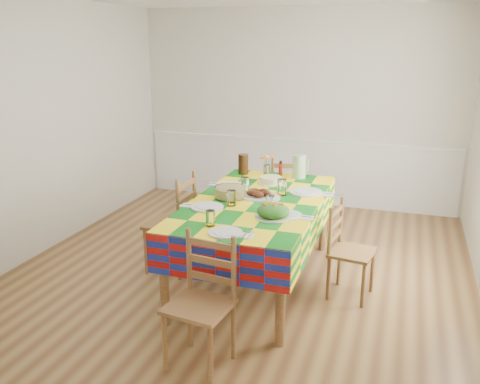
{
  "coord_description": "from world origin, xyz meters",
  "views": [
    {
      "loc": [
        1.48,
        -4.45,
        2.26
      ],
      "look_at": [
        0.02,
        -0.09,
        0.88
      ],
      "focal_mm": 38.0,
      "sensor_mm": 36.0,
      "label": 1
    }
  ],
  "objects_px": {
    "tea_pitcher": "(243,164)",
    "chair_right": "(348,251)",
    "chair_near": "(202,303)",
    "meat_platter": "(259,195)",
    "dining_table": "(256,210)",
    "chair_far": "(289,196)",
    "green_pitcher": "(299,166)",
    "chair_left": "(174,224)"
  },
  "relations": [
    {
      "from": "meat_platter",
      "to": "chair_right",
      "type": "bearing_deg",
      "value": -4.61
    },
    {
      "from": "chair_right",
      "to": "green_pitcher",
      "type": "bearing_deg",
      "value": 44.8
    },
    {
      "from": "chair_far",
      "to": "dining_table",
      "type": "bearing_deg",
      "value": 82.33
    },
    {
      "from": "green_pitcher",
      "to": "chair_near",
      "type": "distance_m",
      "value": 2.32
    },
    {
      "from": "dining_table",
      "to": "chair_near",
      "type": "bearing_deg",
      "value": -89.76
    },
    {
      "from": "meat_platter",
      "to": "tea_pitcher",
      "type": "xyz_separation_m",
      "value": [
        -0.42,
        0.8,
        0.08
      ]
    },
    {
      "from": "chair_near",
      "to": "chair_right",
      "type": "relative_size",
      "value": 1.1
    },
    {
      "from": "green_pitcher",
      "to": "chair_near",
      "type": "bearing_deg",
      "value": -95.06
    },
    {
      "from": "chair_near",
      "to": "chair_left",
      "type": "xyz_separation_m",
      "value": [
        -0.86,
        1.35,
        0.02
      ]
    },
    {
      "from": "chair_left",
      "to": "green_pitcher",
      "type": "bearing_deg",
      "value": 131.19
    },
    {
      "from": "tea_pitcher",
      "to": "chair_near",
      "type": "height_order",
      "value": "tea_pitcher"
    },
    {
      "from": "chair_left",
      "to": "dining_table",
      "type": "bearing_deg",
      "value": 90.52
    },
    {
      "from": "tea_pitcher",
      "to": "chair_left",
      "type": "distance_m",
      "value": 1.08
    },
    {
      "from": "dining_table",
      "to": "chair_left",
      "type": "relative_size",
      "value": 2.12
    },
    {
      "from": "dining_table",
      "to": "chair_far",
      "type": "distance_m",
      "value": 1.38
    },
    {
      "from": "dining_table",
      "to": "green_pitcher",
      "type": "relative_size",
      "value": 8.56
    },
    {
      "from": "green_pitcher",
      "to": "chair_far",
      "type": "xyz_separation_m",
      "value": [
        -0.2,
        0.44,
        -0.48
      ]
    },
    {
      "from": "chair_near",
      "to": "tea_pitcher",
      "type": "bearing_deg",
      "value": 107.88
    },
    {
      "from": "tea_pitcher",
      "to": "meat_platter",
      "type": "bearing_deg",
      "value": -62.47
    },
    {
      "from": "meat_platter",
      "to": "chair_near",
      "type": "relative_size",
      "value": 0.42
    },
    {
      "from": "dining_table",
      "to": "chair_near",
      "type": "relative_size",
      "value": 2.22
    },
    {
      "from": "green_pitcher",
      "to": "tea_pitcher",
      "type": "distance_m",
      "value": 0.62
    },
    {
      "from": "tea_pitcher",
      "to": "chair_right",
      "type": "distance_m",
      "value": 1.63
    },
    {
      "from": "dining_table",
      "to": "green_pitcher",
      "type": "xyz_separation_m",
      "value": [
        0.21,
        0.91,
        0.22
      ]
    },
    {
      "from": "chair_near",
      "to": "chair_right",
      "type": "height_order",
      "value": "chair_near"
    },
    {
      "from": "chair_right",
      "to": "dining_table",
      "type": "bearing_deg",
      "value": 99.33
    },
    {
      "from": "dining_table",
      "to": "chair_left",
      "type": "distance_m",
      "value": 0.89
    },
    {
      "from": "green_pitcher",
      "to": "chair_right",
      "type": "bearing_deg",
      "value": -54.11
    },
    {
      "from": "chair_near",
      "to": "chair_left",
      "type": "relative_size",
      "value": 0.95
    },
    {
      "from": "green_pitcher",
      "to": "chair_near",
      "type": "xyz_separation_m",
      "value": [
        -0.2,
        -2.26,
        -0.48
      ]
    },
    {
      "from": "meat_platter",
      "to": "chair_right",
      "type": "xyz_separation_m",
      "value": [
        0.86,
        -0.07,
        -0.43
      ]
    },
    {
      "from": "tea_pitcher",
      "to": "chair_far",
      "type": "bearing_deg",
      "value": 48.29
    },
    {
      "from": "chair_near",
      "to": "green_pitcher",
      "type": "bearing_deg",
      "value": 92.12
    },
    {
      "from": "dining_table",
      "to": "meat_platter",
      "type": "height_order",
      "value": "meat_platter"
    },
    {
      "from": "chair_right",
      "to": "meat_platter",
      "type": "bearing_deg",
      "value": 94.3
    },
    {
      "from": "meat_platter",
      "to": "chair_far",
      "type": "xyz_separation_m",
      "value": [
        0.0,
        1.28,
        -0.39
      ]
    },
    {
      "from": "dining_table",
      "to": "chair_near",
      "type": "distance_m",
      "value": 1.38
    },
    {
      "from": "green_pitcher",
      "to": "chair_far",
      "type": "distance_m",
      "value": 0.68
    },
    {
      "from": "meat_platter",
      "to": "green_pitcher",
      "type": "height_order",
      "value": "green_pitcher"
    },
    {
      "from": "meat_platter",
      "to": "chair_near",
      "type": "xyz_separation_m",
      "value": [
        0.0,
        -1.43,
        -0.39
      ]
    },
    {
      "from": "tea_pitcher",
      "to": "chair_far",
      "type": "relative_size",
      "value": 0.23
    },
    {
      "from": "chair_near",
      "to": "chair_left",
      "type": "bearing_deg",
      "value": 129.66
    }
  ]
}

